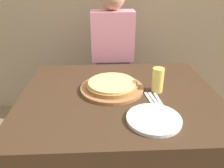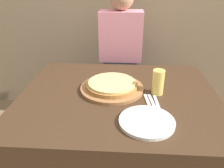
# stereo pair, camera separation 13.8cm
# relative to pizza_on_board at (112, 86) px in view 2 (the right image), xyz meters

# --- Properties ---
(dining_table) EXTENTS (1.22, 1.01, 0.70)m
(dining_table) POSITION_rel_pizza_on_board_xyz_m (0.05, -0.05, -0.38)
(dining_table) COLOR #3D2819
(dining_table) RESTS_ON ground_plane
(pizza_on_board) EXTENTS (0.40, 0.40, 0.06)m
(pizza_on_board) POSITION_rel_pizza_on_board_xyz_m (0.00, 0.00, 0.00)
(pizza_on_board) COLOR #99663D
(pizza_on_board) RESTS_ON dining_table
(beer_glass) EXTENTS (0.07, 0.07, 0.16)m
(beer_glass) POSITION_rel_pizza_on_board_xyz_m (0.28, -0.03, 0.06)
(beer_glass) COLOR #E5C65B
(beer_glass) RESTS_ON dining_table
(dinner_plate) EXTENTS (0.28, 0.28, 0.02)m
(dinner_plate) POSITION_rel_pizza_on_board_xyz_m (0.19, -0.35, -0.02)
(dinner_plate) COLOR silver
(dinner_plate) RESTS_ON dining_table
(fork) EXTENTS (0.04, 0.17, 0.00)m
(fork) POSITION_rel_pizza_on_board_xyz_m (0.22, -0.14, -0.02)
(fork) COLOR silver
(fork) RESTS_ON dining_table
(dinner_knife) EXTENTS (0.04, 0.17, 0.00)m
(dinner_knife) POSITION_rel_pizza_on_board_xyz_m (0.24, -0.14, -0.02)
(dinner_knife) COLOR silver
(dinner_knife) RESTS_ON dining_table
(spoon) EXTENTS (0.03, 0.15, 0.00)m
(spoon) POSITION_rel_pizza_on_board_xyz_m (0.27, -0.14, -0.02)
(spoon) COLOR silver
(spoon) RESTS_ON dining_table
(diner_person) EXTENTS (0.37, 0.20, 1.31)m
(diner_person) POSITION_rel_pizza_on_board_xyz_m (0.04, 0.64, -0.08)
(diner_person) COLOR #33333D
(diner_person) RESTS_ON ground_plane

